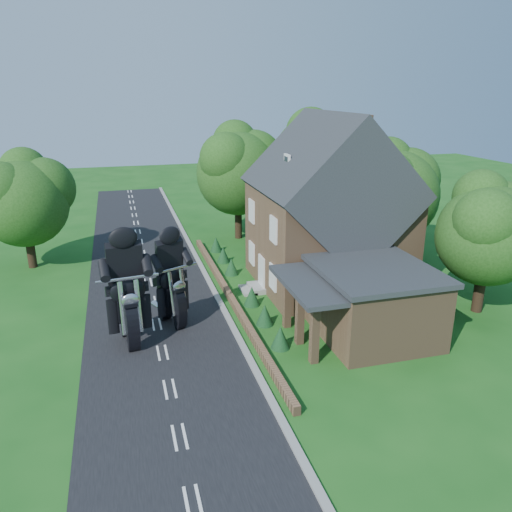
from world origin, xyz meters
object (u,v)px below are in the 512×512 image
object	(u,v)px
garden_wall	(230,297)
house	(328,215)
annex	(370,300)
motorcycle_follow	(130,327)
motorcycle_lead	(172,310)

from	to	relation	value
garden_wall	house	distance (m)	7.52
house	annex	distance (m)	7.30
garden_wall	motorcycle_follow	xyz separation A→B (m)	(-5.60, -3.71, 0.66)
annex	house	bearing A→B (deg)	84.76
annex	motorcycle_lead	bearing A→B (deg)	158.35
house	motorcycle_lead	distance (m)	10.80
garden_wall	annex	bearing A→B (deg)	-46.16
motorcycle_lead	motorcycle_follow	size ratio (longest dim) A/B	0.91
annex	motorcycle_lead	size ratio (longest dim) A/B	4.23
annex	motorcycle_follow	distance (m)	11.40
motorcycle_lead	motorcycle_follow	distance (m)	2.60
house	annex	size ratio (longest dim) A/B	1.45
house	motorcycle_follow	world-z (taller)	house
garden_wall	house	xyz separation A→B (m)	(6.19, 1.00, 4.14)
motorcycle_lead	annex	bearing A→B (deg)	133.61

